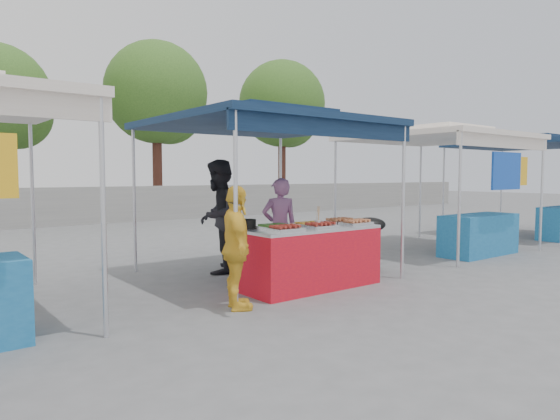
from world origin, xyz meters
TOP-DOWN VIEW (x-y plane):
  - ground_plane at (0.00, 0.00)m, footprint 80.00×80.00m
  - back_wall at (0.00, 11.00)m, footprint 40.00×0.25m
  - main_canopy at (0.00, 0.97)m, footprint 3.20×3.20m
  - neighbor_stall_right at (4.50, 0.57)m, footprint 3.20×3.20m
  - neighbor_stall_far at (8.50, 0.57)m, footprint 3.20×3.20m
  - tree_1 at (-1.64, 13.33)m, footprint 3.47×3.40m
  - tree_2 at (3.66, 12.80)m, footprint 3.87×3.87m
  - tree_3 at (10.18, 13.34)m, footprint 4.03×4.03m
  - vendor_table at (0.00, -0.10)m, footprint 2.00×0.80m
  - food_tray_fl at (-0.64, -0.34)m, footprint 0.42×0.30m
  - food_tray_fm at (-0.04, -0.34)m, footprint 0.42×0.30m
  - food_tray_fr at (0.65, -0.34)m, footprint 0.42×0.30m
  - food_tray_bl at (-0.60, -0.04)m, footprint 0.42×0.30m
  - food_tray_bm at (0.03, -0.01)m, footprint 0.42×0.30m
  - food_tray_br at (0.62, -0.03)m, footprint 0.42×0.30m
  - cooking_pot at (-0.83, 0.25)m, footprint 0.22×0.22m
  - skewer_cup at (-0.05, -0.30)m, footprint 0.09×0.09m
  - wok_burner at (1.67, 0.31)m, footprint 0.52×0.52m
  - crate_left at (-0.34, 0.46)m, footprint 0.46×0.32m
  - crate_right at (0.45, 0.44)m, footprint 0.51×0.35m
  - crate_stacked at (0.45, 0.44)m, footprint 0.50×0.35m
  - vendor_woman at (0.13, 0.78)m, footprint 0.65×0.55m
  - helper_man at (-0.47, 1.60)m, footprint 1.12×1.11m
  - customer_person at (-1.44, -0.43)m, footprint 0.66×0.92m

SIDE VIEW (x-z plane):
  - ground_plane at x=0.00m, z-range 0.00..0.00m
  - crate_left at x=-0.34m, z-range 0.00..0.28m
  - crate_right at x=0.45m, z-range 0.00..0.30m
  - vendor_table at x=0.00m, z-range 0.00..0.85m
  - crate_stacked at x=0.45m, z-range 0.30..0.61m
  - wok_burner at x=1.67m, z-range 0.08..0.96m
  - back_wall at x=0.00m, z-range 0.00..1.20m
  - customer_person at x=-1.44m, z-range 0.00..1.45m
  - vendor_woman at x=0.13m, z-range 0.00..1.53m
  - food_tray_fl at x=-0.64m, z-range 0.85..0.92m
  - food_tray_fm at x=-0.04m, z-range 0.85..0.92m
  - food_tray_fr at x=0.65m, z-range 0.85..0.92m
  - food_tray_bl at x=-0.60m, z-range 0.85..0.92m
  - food_tray_bm at x=0.03m, z-range 0.85..0.92m
  - food_tray_br at x=0.62m, z-range 0.85..0.92m
  - skewer_cup at x=-0.05m, z-range 0.85..0.96m
  - helper_man at x=-0.47m, z-range 0.00..1.82m
  - cooking_pot at x=-0.83m, z-range 0.85..0.98m
  - neighbor_stall_right at x=4.50m, z-range 0.32..2.89m
  - neighbor_stall_far at x=8.50m, z-range 0.32..2.89m
  - main_canopy at x=0.00m, z-range 1.08..3.65m
  - tree_1 at x=-1.64m, z-range 1.07..6.91m
  - tree_2 at x=3.66m, z-range 1.22..7.87m
  - tree_3 at x=10.18m, z-range 1.28..8.20m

